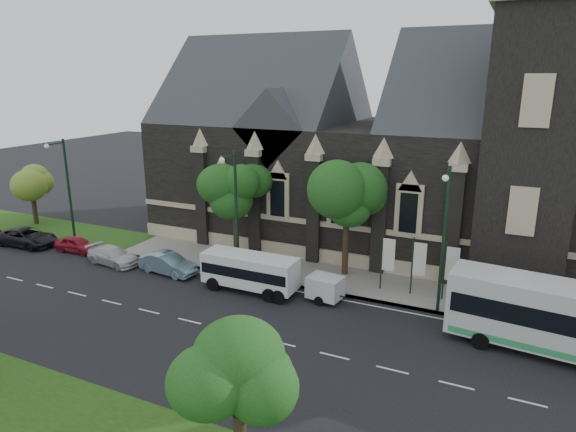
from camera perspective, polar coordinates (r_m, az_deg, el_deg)
The scene contains 19 objects.
ground at distance 28.93m, azimuth -6.22°, elevation -13.02°, with size 160.00×160.00×0.00m, color black.
sidewalk at distance 36.54m, azimuth 1.49°, elevation -6.46°, with size 80.00×5.00×0.15m, color gray.
museum at distance 41.59m, azimuth 13.30°, elevation 7.43°, with size 40.00×17.70×29.90m.
tree_park_east at distance 16.96m, azimuth -4.87°, elevation -17.36°, with size 3.40×3.40×6.28m.
tree_walk_right at distance 34.80m, azimuth 7.21°, elevation 2.22°, with size 4.08×4.08×7.80m.
tree_walk_left at distance 38.42m, azimuth -5.70°, elevation 3.42°, with size 3.91×3.91×7.64m.
tree_walk_far at distance 52.84m, azimuth -27.10°, elevation 3.90°, with size 3.40×3.40×6.28m.
street_lamp_near at distance 30.17m, azimuth 17.37°, elevation -1.88°, with size 0.36×1.88×9.00m.
street_lamp_mid at distance 34.65m, azimuth -6.13°, elevation 1.00°, with size 0.36×1.88×9.00m.
street_lamp_far at distance 44.87m, azimuth -23.99°, elevation 3.10°, with size 0.36×1.88×9.00m.
banner_flag_left at distance 33.43m, azimuth 11.14°, elevation -4.68°, with size 0.90×0.10×4.00m.
banner_flag_center at distance 33.06m, azimuth 14.51°, elevation -5.13°, with size 0.90×0.10×4.00m.
banner_flag_right at distance 32.81m, azimuth 17.95°, elevation -5.57°, with size 0.90×0.10×4.00m.
shuttle_bus at distance 33.30m, azimuth -4.35°, elevation -6.21°, with size 6.47×2.32×2.50m.
box_trailer at distance 32.06m, azimuth 4.27°, elevation -8.12°, with size 3.13×1.85×1.63m.
sedan at distance 37.33m, azimuth -13.54°, elevation -5.32°, with size 1.58×4.52×1.49m, color #6D8A9E.
car_far_red at distance 44.19m, azimuth -22.97°, elevation -2.98°, with size 1.53×3.79×1.29m, color maroon.
car_far_white at distance 40.38m, azimuth -19.36°, elevation -4.30°, with size 1.84×4.52×1.31m, color silver.
car_far_black at distance 47.59m, azimuth -27.67°, elevation -2.14°, with size 2.47×5.36×1.49m, color black.
Camera 1 is at (13.38, -21.59, 13.85)m, focal length 31.12 mm.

